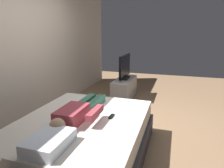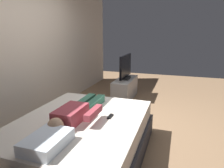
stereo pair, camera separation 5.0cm
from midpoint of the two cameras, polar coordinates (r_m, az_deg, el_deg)
name	(u,v)px [view 2 (the right image)]	position (r m, az deg, el deg)	size (l,w,h in m)	color
ground_plane	(120,132)	(3.48, 2.74, -13.41)	(10.00, 10.00, 0.00)	#8C6B4C
back_wall	(41,44)	(4.23, -18.93, 10.64)	(6.40, 0.10, 2.80)	beige
bed	(81,138)	(2.80, -8.11, -14.81)	(2.03, 1.61, 0.54)	#333338
pillow	(47,141)	(2.12, -17.08, -15.13)	(0.48, 0.34, 0.12)	white
person	(77,112)	(2.69, -9.27, -7.63)	(1.26, 0.46, 0.18)	#993842
remote	(110,116)	(2.70, 0.03, -9.04)	(0.15, 0.04, 0.02)	black
tv_stand	(125,89)	(5.07, 3.98, -1.31)	(1.10, 0.40, 0.50)	#B7B2AD
tv	(125,67)	(4.95, 4.09, 4.65)	(0.88, 0.20, 0.59)	black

